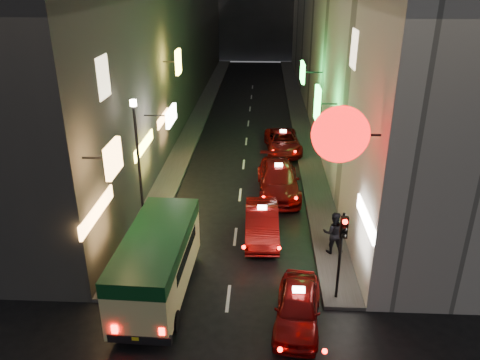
% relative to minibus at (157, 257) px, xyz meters
% --- Properties ---
extents(building_left, '(7.51, 52.20, 18.00)m').
position_rel_minibus_xyz_m(building_left, '(-5.40, 25.36, 7.35)').
color(building_left, '#353230').
rests_on(building_left, ground).
extents(building_right, '(8.25, 52.00, 18.00)m').
position_rel_minibus_xyz_m(building_right, '(10.60, 25.36, 7.35)').
color(building_right, '#B9B5AA').
rests_on(building_right, ground).
extents(sidewalk_left, '(1.50, 52.00, 0.15)m').
position_rel_minibus_xyz_m(sidewalk_left, '(-1.65, 25.37, -1.57)').
color(sidewalk_left, '#4D4A47').
rests_on(sidewalk_left, ground).
extents(sidewalk_right, '(1.50, 52.00, 0.15)m').
position_rel_minibus_xyz_m(sidewalk_right, '(6.85, 25.37, -1.57)').
color(sidewalk_right, '#4D4A47').
rests_on(sidewalk_right, ground).
extents(minibus, '(2.33, 6.12, 2.60)m').
position_rel_minibus_xyz_m(minibus, '(0.00, 0.00, 0.00)').
color(minibus, '#D7D286').
rests_on(minibus, ground).
extents(taxi_near, '(2.49, 4.93, 1.67)m').
position_rel_minibus_xyz_m(taxi_near, '(5.08, -1.32, -0.89)').
color(taxi_near, '#6C0A0A').
rests_on(taxi_near, ground).
extents(taxi_second, '(2.23, 5.20, 1.81)m').
position_rel_minibus_xyz_m(taxi_second, '(3.81, 4.47, -0.82)').
color(taxi_second, '#6C0A0A').
rests_on(taxi_second, ground).
extents(taxi_third, '(2.60, 5.85, 2.00)m').
position_rel_minibus_xyz_m(taxi_third, '(4.68, 9.27, -0.73)').
color(taxi_third, '#6C0A0A').
rests_on(taxi_third, ground).
extents(taxi_far, '(2.41, 5.10, 1.75)m').
position_rel_minibus_xyz_m(taxi_far, '(5.17, 15.98, -0.86)').
color(taxi_far, '#6C0A0A').
rests_on(taxi_far, ground).
extents(pedestrian_sidewalk, '(0.83, 0.54, 2.15)m').
position_rel_minibus_xyz_m(pedestrian_sidewalk, '(6.85, 3.06, -0.42)').
color(pedestrian_sidewalk, black).
rests_on(pedestrian_sidewalk, sidewalk_right).
extents(traffic_light, '(0.26, 0.43, 3.50)m').
position_rel_minibus_xyz_m(traffic_light, '(6.60, -0.16, 1.04)').
color(traffic_light, black).
rests_on(traffic_light, sidewalk_right).
extents(lamp_post, '(0.28, 0.28, 6.22)m').
position_rel_minibus_xyz_m(lamp_post, '(-1.60, 4.37, 2.08)').
color(lamp_post, black).
rests_on(lamp_post, sidewalk_left).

